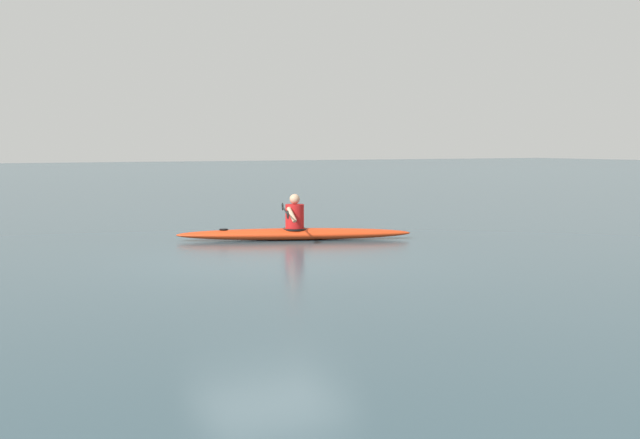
{
  "coord_description": "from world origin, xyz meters",
  "views": [
    {
      "loc": [
        5.49,
        12.2,
        1.97
      ],
      "look_at": [
        -0.91,
        0.05,
        0.7
      ],
      "focal_mm": 45.4,
      "sensor_mm": 36.0,
      "label": 1
    }
  ],
  "objects": [
    {
      "name": "ground_plane",
      "position": [
        0.0,
        0.0,
        0.0
      ],
      "size": [
        160.0,
        160.0,
        0.0
      ],
      "primitive_type": "plane",
      "color": "#334C56"
    },
    {
      "name": "kayaker",
      "position": [
        -1.81,
        -2.82,
        0.54
      ],
      "size": [
        0.98,
        2.32,
        0.71
      ],
      "color": "red",
      "rests_on": "kayak"
    },
    {
      "name": "kayak",
      "position": [
        -1.82,
        -2.81,
        0.12
      ],
      "size": [
        4.73,
        2.39,
        0.24
      ],
      "color": "red",
      "rests_on": "ground"
    }
  ]
}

